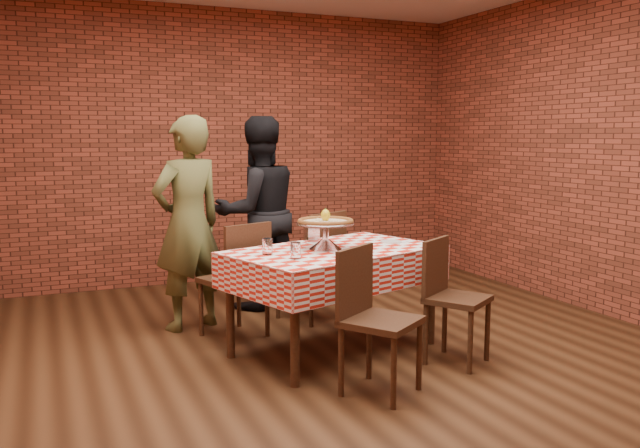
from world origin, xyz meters
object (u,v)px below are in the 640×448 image
(pizza_stand, at_px, (325,236))
(pizza, at_px, (325,222))
(condiment_caddy, at_px, (312,233))
(chair_far_right, at_px, (310,265))
(table, at_px, (334,300))
(chair_near_left, at_px, (381,322))
(water_glass_left, at_px, (295,251))
(diner_olive, at_px, (188,223))
(chair_far_left, at_px, (234,279))
(chair_near_right, at_px, (458,302))
(diner_black, at_px, (258,213))
(water_glass_right, at_px, (267,246))

(pizza_stand, xyz_separation_m, pizza, (0.00, 0.00, 0.10))
(condiment_caddy, relative_size, chair_far_right, 0.15)
(table, distance_m, chair_near_left, 0.86)
(water_glass_left, bearing_deg, diner_olive, 109.59)
(table, distance_m, pizza, 0.58)
(pizza_stand, bearing_deg, diner_olive, 128.66)
(chair_far_left, height_order, chair_far_right, chair_far_right)
(table, bearing_deg, chair_near_right, -40.37)
(table, xyz_separation_m, condiment_caddy, (-0.04, 0.32, 0.45))
(chair_far_left, distance_m, chair_far_right, 0.78)
(pizza_stand, relative_size, diner_black, 0.24)
(water_glass_right, relative_size, diner_olive, 0.06)
(condiment_caddy, bearing_deg, pizza, -98.94)
(pizza, height_order, condiment_caddy, pizza)
(water_glass_left, bearing_deg, chair_near_right, -16.41)
(pizza_stand, bearing_deg, condiment_caddy, 86.36)
(water_glass_left, height_order, water_glass_right, same)
(chair_near_right, bearing_deg, chair_far_right, 76.62)
(table, relative_size, water_glass_left, 13.33)
(condiment_caddy, bearing_deg, chair_far_left, 145.09)
(pizza, bearing_deg, table, -14.04)
(water_glass_left, xyz_separation_m, chair_far_right, (0.57, 1.13, -0.35))
(chair_far_left, xyz_separation_m, diner_olive, (-0.27, 0.36, 0.41))
(condiment_caddy, bearing_deg, diner_black, 88.73)
(chair_near_right, bearing_deg, table, 106.99)
(pizza_stand, bearing_deg, diner_black, 92.34)
(table, relative_size, chair_near_right, 1.72)
(diner_black, bearing_deg, pizza_stand, 86.52)
(chair_far_right, height_order, diner_olive, diner_olive)
(chair_far_left, xyz_separation_m, diner_black, (0.46, 0.79, 0.42))
(chair_near_left, bearing_deg, table, 51.18)
(pizza, relative_size, chair_near_right, 0.47)
(diner_olive, height_order, diner_black, diner_black)
(table, height_order, water_glass_left, water_glass_left)
(condiment_caddy, height_order, chair_far_right, chair_far_right)
(chair_near_left, xyz_separation_m, diner_olive, (-0.77, 1.84, 0.42))
(pizza_stand, distance_m, chair_near_left, 0.96)
(pizza_stand, relative_size, pizza, 1.05)
(table, distance_m, chair_far_left, 0.86)
(chair_far_left, bearing_deg, diner_black, -140.73)
(pizza_stand, relative_size, diner_olive, 0.25)
(water_glass_right, distance_m, chair_near_left, 1.00)
(water_glass_right, height_order, chair_near_right, water_glass_right)
(chair_near_left, bearing_deg, chair_near_right, -13.50)
(diner_black, bearing_deg, table, 88.99)
(condiment_caddy, relative_size, chair_far_left, 0.15)
(water_glass_left, distance_m, diner_black, 1.70)
(water_glass_right, xyz_separation_m, chair_near_right, (1.19, -0.54, -0.38))
(chair_near_left, bearing_deg, condiment_caddy, 54.60)
(chair_far_left, distance_m, diner_olive, 0.61)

